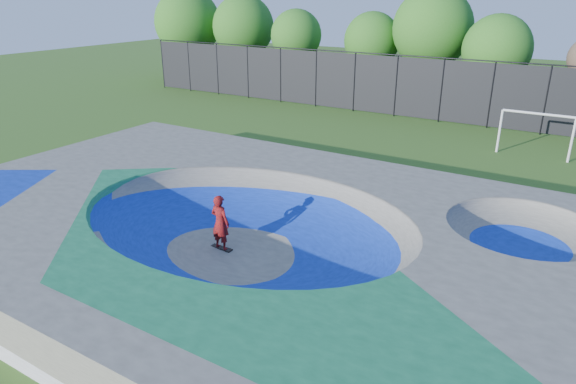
# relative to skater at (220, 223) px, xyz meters

# --- Properties ---
(ground) EXTENTS (120.00, 120.00, 0.00)m
(ground) POSITION_rel_skater_xyz_m (0.93, 0.08, -0.94)
(ground) COLOR #305617
(ground) RESTS_ON ground
(skate_deck) EXTENTS (22.00, 14.00, 1.50)m
(skate_deck) POSITION_rel_skater_xyz_m (0.93, 0.08, -0.19)
(skate_deck) COLOR gray
(skate_deck) RESTS_ON ground
(skater) EXTENTS (0.71, 0.48, 1.88)m
(skater) POSITION_rel_skater_xyz_m (0.00, 0.00, 0.00)
(skater) COLOR red
(skater) RESTS_ON ground
(skateboard) EXTENTS (0.78, 0.23, 0.05)m
(skateboard) POSITION_rel_skater_xyz_m (0.00, -0.00, -0.91)
(skateboard) COLOR black
(skateboard) RESTS_ON ground
(soccer_goal) EXTENTS (3.45, 0.12, 2.28)m
(soccer_goal) POSITION_rel_skater_xyz_m (7.13, 16.10, 0.65)
(soccer_goal) COLOR silver
(soccer_goal) RESTS_ON ground
(fence) EXTENTS (48.09, 0.09, 4.04)m
(fence) POSITION_rel_skater_xyz_m (0.93, 21.08, 1.16)
(fence) COLOR black
(fence) RESTS_ON ground
(treeline) EXTENTS (54.69, 7.50, 8.47)m
(treeline) POSITION_rel_skater_xyz_m (0.45, 25.98, 4.15)
(treeline) COLOR #413320
(treeline) RESTS_ON ground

